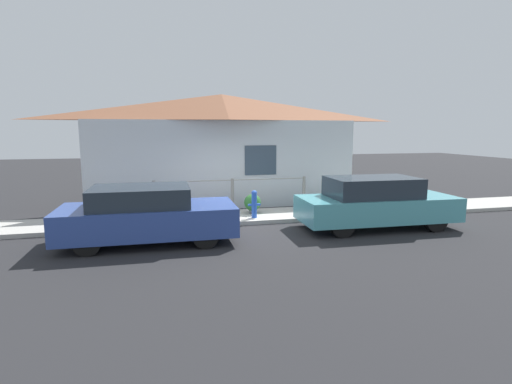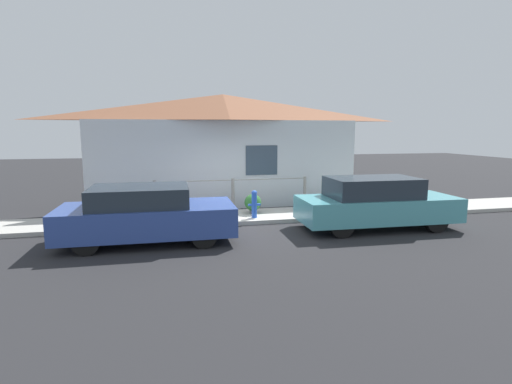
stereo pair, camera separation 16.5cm
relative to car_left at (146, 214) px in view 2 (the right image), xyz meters
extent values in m
plane|color=#262628|center=(2.55, 1.10, -0.68)|extent=(60.00, 60.00, 0.00)
cube|color=#B2AFA8|center=(2.55, 1.97, -0.62)|extent=(24.00, 1.73, 0.12)
cube|color=silver|center=(2.55, 3.62, 0.82)|extent=(9.12, 0.12, 2.99)
cube|color=#384756|center=(3.69, 3.55, 0.96)|extent=(1.10, 0.04, 1.00)
pyramid|color=#A36647|center=(2.55, 4.66, 2.77)|extent=(9.52, 2.20, 0.91)
cylinder|color=gray|center=(0.15, 2.69, -0.04)|extent=(0.10, 0.10, 1.03)
cylinder|color=gray|center=(2.55, 2.69, -0.04)|extent=(0.10, 0.10, 1.03)
cylinder|color=gray|center=(4.95, 2.69, -0.04)|extent=(0.10, 0.10, 1.03)
cylinder|color=gray|center=(2.55, 2.69, 0.42)|extent=(4.80, 0.03, 0.03)
cube|color=#2D4793|center=(0.04, 0.00, -0.13)|extent=(4.09, 1.84, 0.67)
cube|color=#232D38|center=(-0.12, 0.00, 0.44)|extent=(2.26, 1.60, 0.46)
cylinder|color=black|center=(1.31, 0.75, -0.39)|extent=(0.59, 0.21, 0.59)
cylinder|color=black|center=(1.29, -0.79, -0.39)|extent=(0.59, 0.21, 0.59)
cylinder|color=black|center=(-1.21, 0.79, -0.39)|extent=(0.59, 0.21, 0.59)
cylinder|color=black|center=(-1.23, -0.76, -0.39)|extent=(0.59, 0.21, 0.59)
cube|color=teal|center=(6.07, 0.00, -0.13)|extent=(4.30, 1.75, 0.64)
cube|color=#232D38|center=(5.90, 0.00, 0.46)|extent=(2.38, 1.50, 0.53)
cylinder|color=black|center=(7.41, 0.66, -0.37)|extent=(0.63, 0.22, 0.63)
cylinder|color=black|center=(7.37, -0.73, -0.37)|extent=(0.63, 0.22, 0.63)
cylinder|color=black|center=(4.77, 0.73, -0.37)|extent=(0.63, 0.22, 0.63)
cylinder|color=black|center=(4.73, -0.67, -0.37)|extent=(0.63, 0.22, 0.63)
cylinder|color=blue|center=(2.98, 1.52, -0.21)|extent=(0.15, 0.15, 0.70)
sphere|color=blue|center=(2.98, 1.52, 0.17)|extent=(0.16, 0.16, 0.16)
cylinder|color=blue|center=(2.87, 1.52, -0.18)|extent=(0.14, 0.07, 0.07)
cylinder|color=blue|center=(3.09, 1.52, -0.18)|extent=(0.14, 0.07, 0.07)
cylinder|color=slate|center=(3.07, 2.14, -0.49)|extent=(0.21, 0.21, 0.14)
sphere|color=#2D6B2D|center=(3.07, 2.14, -0.22)|extent=(0.52, 0.52, 0.52)
camera|label=1|loc=(0.33, -9.60, 1.98)|focal=28.00mm
camera|label=2|loc=(0.49, -9.64, 1.98)|focal=28.00mm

